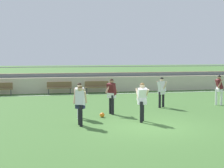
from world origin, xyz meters
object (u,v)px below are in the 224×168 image
Objects in this scene: player_dark_challenging at (112,93)px; soccer_ball at (102,115)px; bench_near_bin at (59,87)px; bench_far_left at (97,86)px; player_white_overlapping at (80,102)px; player_white_trailing_run at (80,97)px; player_white_wide_right at (162,90)px; player_dark_pressing_high at (219,87)px; player_white_deep_cover at (142,99)px; bleacher_stand at (134,80)px.

player_dark_challenging is 1.31m from soccer_ball.
bench_far_left is at bearing 0.00° from bench_near_bin.
player_dark_challenging is at bearing 50.61° from soccer_ball.
player_dark_challenging reaches higher than player_white_overlapping.
player_white_trailing_run is 5.23m from player_white_wide_right.
player_dark_pressing_high reaches higher than bench_far_left.
player_white_wide_right is 0.99× the size of player_white_deep_cover.
bleacher_stand reaches higher than player_dark_challenging.
bench_near_bin is 9.84m from soccer_ball.
player_white_trailing_run is (0.34, -9.76, 0.40)m from bench_near_bin.
bench_far_left is 11.64m from player_white_overlapping.
player_white_deep_cover is 1.03× the size of player_white_overlapping.
player_white_overlapping is (-1.79, -2.33, -0.07)m from player_dark_challenging.
soccer_ball is at bearing -81.98° from bench_near_bin.
bleacher_stand is at bearing 75.58° from player_white_deep_cover.
player_white_trailing_run is (-2.43, -9.76, 0.40)m from bench_far_left.
player_dark_pressing_high is (2.12, -10.25, 0.27)m from bleacher_stand.
player_white_wide_right reaches higher than player_white_trailing_run.
player_dark_pressing_high is at bearing 18.23° from soccer_ball.
player_white_wide_right is (4.73, 2.24, 0.03)m from player_white_trailing_run.
player_dark_pressing_high is at bearing 33.11° from player_white_deep_cover.
player_white_deep_cover is at bearing -27.88° from player_white_trailing_run.
player_white_trailing_run is 1.59m from player_white_overlapping.
player_dark_challenging is at bearing -165.99° from player_dark_pressing_high.
player_white_overlapping is at bearing -141.99° from player_white_wide_right.
soccer_ball is at bearing -111.92° from bleacher_stand.
bleacher_stand is 4.69m from bench_far_left.
player_dark_pressing_high reaches higher than player_white_deep_cover.
player_dark_challenging reaches higher than bench_near_bin.
player_dark_pressing_high reaches higher than bench_near_bin.
player_white_trailing_run is at bearing 152.12° from player_white_deep_cover.
player_white_overlapping is (-2.68, -0.25, -0.03)m from player_white_deep_cover.
player_white_overlapping reaches higher than player_white_trailing_run.
bench_far_left is at bearing 76.02° from player_white_trailing_run.
bleacher_stand reaches higher than bench_near_bin.
bleacher_stand is 7.07m from bench_near_bin.
player_white_trailing_run is at bearing -88.01° from bench_near_bin.
player_dark_challenging is 2.94m from player_white_overlapping.
player_white_trailing_run is 1.79m from player_dark_challenging.
bench_near_bin is 1.12× the size of player_white_trailing_run.
bleacher_stand is 10.48m from player_dark_pressing_high.
player_dark_challenging is at bearing 113.15° from player_white_deep_cover.
bleacher_stand is 14.96× the size of player_white_deep_cover.
soccer_ball is (-7.21, -2.37, -0.91)m from player_dark_pressing_high.
player_white_wide_right is (3.10, 1.49, -0.05)m from player_dark_challenging.
player_dark_challenging is 6.81m from player_dark_pressing_high.
bench_far_left is 1.00× the size of bench_near_bin.
bench_near_bin is 1.08× the size of player_white_deep_cover.
bleacher_stand is at bearing 66.20° from player_white_overlapping.
player_white_wide_right is 1.01× the size of player_white_overlapping.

